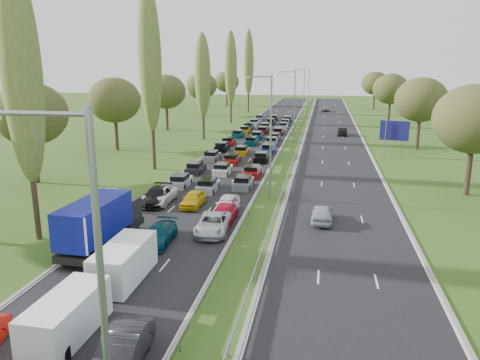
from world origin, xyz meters
The scene contains 25 objects.
ground centered at (4.50, 80.00, 0.00)m, with size 260.00×260.00×0.00m, color #325119.
near_carriageway centered at (-2.25, 82.50, 0.00)m, with size 10.50×215.00×0.04m, color black.
far_carriageway centered at (11.25, 82.50, 0.00)m, with size 10.50×215.00×0.04m, color black.
central_reservation centered at (4.50, 82.50, 0.55)m, with size 2.36×215.00×0.32m.
lamp_columns centered at (4.50, 78.00, 6.00)m, with size 0.18×140.18×12.00m.
poplar_row centered at (-11.50, 68.17, 12.39)m, with size 2.80×127.80×22.44m.
woodland_left centered at (-22.00, 62.63, 7.68)m, with size 8.00×166.00×11.10m.
woodland_right centered at (24.00, 66.67, 7.68)m, with size 8.00×153.00×11.10m.
traffic_queue_fill centered at (-2.26, 77.43, 0.44)m, with size 9.04×69.36×0.80m.
near_car_2 centered at (-5.76, 39.65, 0.76)m, with size 2.45×5.32×1.48m, color white.
near_car_3 centered at (-5.92, 39.37, 0.78)m, with size 2.13×5.24×1.52m, color black.
near_car_7 centered at (-2.20, 29.69, 0.71)m, with size 1.92×4.72×1.37m, color #053A4C.
near_car_8 centered at (-2.22, 39.16, 0.74)m, with size 1.69×4.20×1.43m, color gold.
near_car_9 centered at (1.22, 15.49, 0.81)m, with size 1.67×4.79×1.58m, color black.
near_car_10 centered at (1.21, 32.63, 0.75)m, with size 2.42×5.24×1.46m, color #ADB4B7.
near_car_11 centered at (1.47, 35.32, 0.70)m, with size 1.91×4.71×1.37m, color #B10A26.
near_car_12 centered at (1.24, 37.87, 0.78)m, with size 1.79×4.45×1.52m, color silver.
far_car_0 centered at (9.60, 36.78, 0.76)m, with size 1.74×4.32×1.47m, color #A6ACAF.
far_car_1 centered at (12.93, 88.36, 0.78)m, with size 1.60×4.59×1.51m, color black.
far_car_2 centered at (9.69, 135.72, 0.68)m, with size 2.19×4.75×1.32m, color gray.
blue_lorry centered at (-5.92, 28.22, 1.95)m, with size 2.47×8.88×3.75m.
white_van_front centered at (-2.31, 17.39, 1.10)m, with size 2.09×5.34×2.15m.
white_van_rear centered at (-2.18, 23.78, 1.17)m, with size 2.24×5.70×2.29m.
info_sign centered at (-9.40, 36.57, 1.37)m, with size 1.49×0.36×2.10m.
direction_sign centered at (19.40, 67.74, 3.57)m, with size 3.92×1.01×5.20m.
Camera 1 is at (9.42, -1.22, 12.81)m, focal length 35.00 mm.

